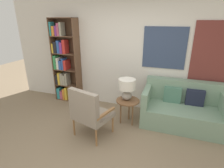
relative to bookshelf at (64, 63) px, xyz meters
name	(u,v)px	position (x,y,z in m)	size (l,w,h in m)	color
ground_plane	(94,159)	(1.69, -1.84, -1.06)	(14.00, 14.00, 0.00)	#847056
wall_back	(130,54)	(1.75, 0.19, 0.30)	(6.40, 0.08, 2.70)	silver
bookshelf	(64,63)	(0.00, 0.00, 0.00)	(0.70, 0.30, 2.18)	brown
armchair	(89,111)	(1.37, -1.34, -0.49)	(0.77, 0.74, 0.99)	olive
couch	(182,109)	(3.03, -0.26, -0.72)	(1.61, 0.88, 0.91)	gray
side_table	(128,103)	(1.93, -0.63, -0.58)	(0.49, 0.49, 0.54)	brown
table_lamp	(127,87)	(1.89, -0.60, -0.23)	(0.36, 0.36, 0.45)	#A59E93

